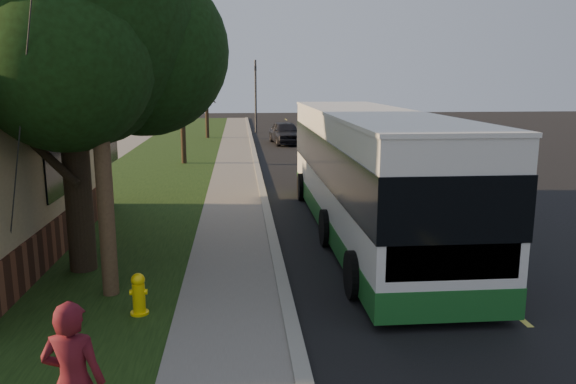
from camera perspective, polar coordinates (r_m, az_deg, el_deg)
The scene contains 16 objects.
ground at distance 10.25m, azimuth 0.00°, elevation -12.11°, with size 120.00×120.00×0.00m, color black.
road at distance 20.37m, azimuth 8.79°, elevation -0.29°, with size 8.00×80.00×0.01m, color black.
curb at distance 19.79m, azimuth -2.52°, elevation -0.34°, with size 0.25×80.00×0.12m, color gray.
sidewalk at distance 19.78m, azimuth -5.42°, elevation -0.45°, with size 2.00×80.00×0.08m, color slate.
grass_verge at distance 20.12m, azimuth -15.43°, elevation -0.63°, with size 5.00×80.00×0.07m, color black.
fire_hydrant at distance 10.21m, azimuth -14.93°, elevation -9.99°, with size 0.32×0.32×0.74m.
utility_pole at distance 10.66m, azimuth -19.04°, elevation 13.72°, with size 2.86×3.21×9.07m.
leafy_tree at distance 12.51m, azimuth -21.34°, elevation 15.60°, with size 6.30×6.00×7.80m.
bare_tree_near at distance 27.56m, azimuth -10.65°, elevation 7.19°, with size 1.38×1.21×4.31m.
bare_tree_far at distance 39.48m, azimuth -8.25°, elevation 8.28°, with size 1.38×1.21×4.03m.
traffic_signal at distance 43.39m, azimuth -3.31°, elevation 10.18°, with size 0.18×0.22×5.50m.
transit_bus at distance 14.91m, azimuth 8.22°, elevation 2.25°, with size 2.79×12.11×3.28m.
skateboarder at distance 6.57m, azimuth -20.93°, elevation -17.69°, with size 0.66×0.44×1.82m, color #501019.
skateboard_main at distance 10.25m, azimuth -20.90°, elevation -12.17°, with size 0.25×0.72×0.07m.
dumpster at distance 19.68m, azimuth -26.48°, elevation 0.43°, with size 1.78×1.50×1.41m.
distant_car at distance 36.03m, azimuth -0.26°, elevation 6.05°, with size 1.70×4.21×1.44m, color black.
Camera 1 is at (-0.82, -9.36, 4.09)m, focal length 35.00 mm.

